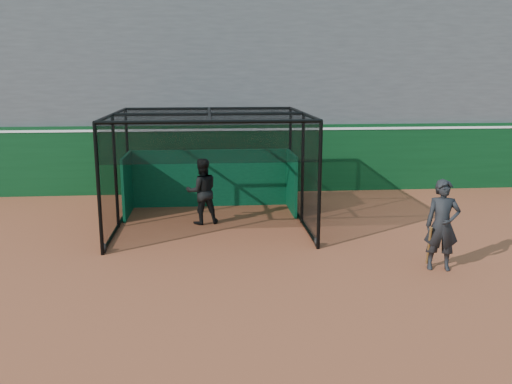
{
  "coord_description": "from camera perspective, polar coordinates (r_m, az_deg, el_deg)",
  "views": [
    {
      "loc": [
        -0.99,
        -11.39,
        4.36
      ],
      "look_at": [
        0.19,
        2.0,
        1.4
      ],
      "focal_mm": 38.0,
      "sensor_mm": 36.0,
      "label": 1
    }
  ],
  "objects": [
    {
      "name": "batter",
      "position": [
        15.93,
        -5.71,
        0.08
      ],
      "size": [
        1.08,
        0.92,
        1.94
      ],
      "primitive_type": "imported",
      "rotation": [
        0.0,
        0.0,
        3.35
      ],
      "color": "black",
      "rests_on": "ground"
    },
    {
      "name": "ground",
      "position": [
        12.23,
        -0.07,
        -8.46
      ],
      "size": [
        120.0,
        120.0,
        0.0
      ],
      "primitive_type": "plane",
      "color": "brown",
      "rests_on": "ground"
    },
    {
      "name": "batting_cage",
      "position": [
        15.62,
        -4.82,
        2.24
      ],
      "size": [
        5.45,
        4.99,
        3.23
      ],
      "color": "black",
      "rests_on": "ground"
    },
    {
      "name": "on_deck_player",
      "position": [
        12.81,
        19.0,
        -3.34
      ],
      "size": [
        0.85,
        0.65,
        2.07
      ],
      "color": "black",
      "rests_on": "ground"
    },
    {
      "name": "outfield_wall",
      "position": [
        20.15,
        -2.17,
        3.65
      ],
      "size": [
        50.0,
        0.5,
        2.5
      ],
      "color": "#093415",
      "rests_on": "ground"
    },
    {
      "name": "grandstand",
      "position": [
        23.68,
        -2.71,
        12.7
      ],
      "size": [
        50.0,
        7.85,
        8.95
      ],
      "color": "#4C4C4F",
      "rests_on": "ground"
    }
  ]
}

